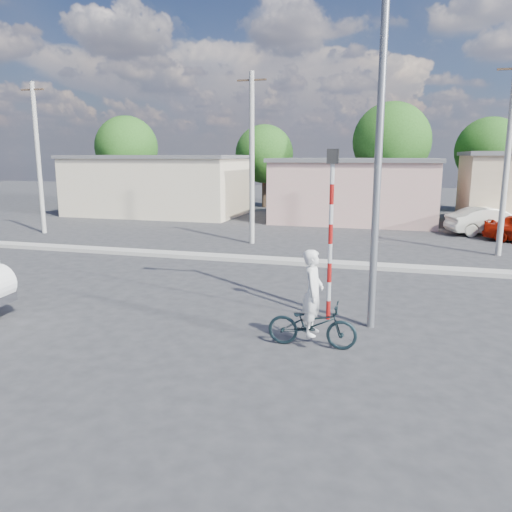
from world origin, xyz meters
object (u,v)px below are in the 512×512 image
(bicycle, at_px, (312,324))
(streetlight, at_px, (373,122))
(traffic_pole, at_px, (331,221))
(car_cream, at_px, (490,221))
(cyclist, at_px, (313,306))

(bicycle, height_order, streetlight, streetlight)
(traffic_pole, bearing_deg, bicycle, -92.39)
(car_cream, relative_size, traffic_pole, 1.03)
(cyclist, bearing_deg, car_cream, -20.05)
(bicycle, distance_m, cyclist, 0.43)
(car_cream, height_order, streetlight, streetlight)
(bicycle, bearing_deg, traffic_pole, -3.30)
(traffic_pole, bearing_deg, streetlight, -17.73)
(car_cream, distance_m, streetlight, 18.23)
(bicycle, relative_size, streetlight, 0.22)
(bicycle, relative_size, traffic_pole, 0.46)
(cyclist, xyz_separation_m, streetlight, (1.02, 1.72, 4.01))
(traffic_pole, relative_size, streetlight, 0.48)
(cyclist, xyz_separation_m, traffic_pole, (0.08, 2.02, 1.64))
(car_cream, bearing_deg, streetlight, 143.29)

